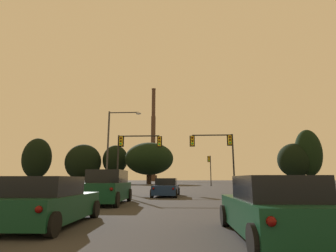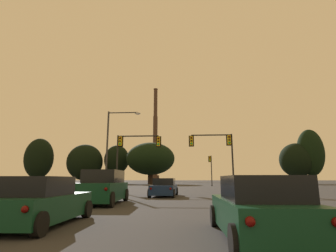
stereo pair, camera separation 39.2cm
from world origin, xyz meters
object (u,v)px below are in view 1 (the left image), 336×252
object	(u,v)px
sedan_center_lane_front	(166,188)
traffic_light_far_right	(210,166)
suv_left_lane_second	(107,187)
traffic_light_overhead_left	(132,148)
smokestack	(153,144)
hatchback_left_lane_third	(50,203)
traffic_light_overhead_right	(219,148)
street_lamp	(113,141)
hatchback_right_lane_third	(273,209)

from	to	relation	value
sedan_center_lane_front	traffic_light_far_right	xyz separation A→B (m)	(6.97, 32.82, 3.33)
suv_left_lane_second	traffic_light_far_right	size ratio (longest dim) A/B	0.81
traffic_light_overhead_left	smokestack	size ratio (longest dim) A/B	0.10
hatchback_left_lane_third	suv_left_lane_second	distance (m)	7.02
suv_left_lane_second	traffic_light_overhead_right	bearing A→B (deg)	57.82
suv_left_lane_second	traffic_light_overhead_left	size ratio (longest dim) A/B	0.80
sedan_center_lane_front	smokestack	size ratio (longest dim) A/B	0.08
hatchback_left_lane_third	street_lamp	size ratio (longest dim) A/B	0.46
hatchback_right_lane_third	suv_left_lane_second	distance (m)	10.56
suv_left_lane_second	traffic_light_far_right	bearing A→B (deg)	73.85
sedan_center_lane_front	traffic_light_overhead_left	size ratio (longest dim) A/B	0.76
street_lamp	smokestack	size ratio (longest dim) A/B	0.15
traffic_light_far_right	traffic_light_overhead_left	xyz separation A→B (m)	(-11.24, -25.48, 0.77)
sedan_center_lane_front	suv_left_lane_second	size ratio (longest dim) A/B	0.96
traffic_light_overhead_right	smokestack	bearing A→B (deg)	99.39
sedan_center_lane_front	hatchback_left_lane_third	xyz separation A→B (m)	(-2.67, -13.80, -0.00)
traffic_light_far_right	traffic_light_overhead_right	bearing A→B (deg)	-93.59
sedan_center_lane_front	street_lamp	size ratio (longest dim) A/B	0.53
traffic_light_far_right	smokestack	size ratio (longest dim) A/B	0.10
traffic_light_overhead_left	street_lamp	xyz separation A→B (m)	(-2.12, -0.34, 0.78)
sedan_center_lane_front	traffic_light_far_right	size ratio (longest dim) A/B	0.78
traffic_light_overhead_right	hatchback_right_lane_third	bearing A→B (deg)	-94.96
traffic_light_overhead_left	smokestack	bearing A→B (deg)	95.41
traffic_light_overhead_left	traffic_light_overhead_right	bearing A→B (deg)	1.37
hatchback_left_lane_third	street_lamp	xyz separation A→B (m)	(-3.72, 20.80, 4.87)
traffic_light_far_right	sedan_center_lane_front	bearing A→B (deg)	-101.99
traffic_light_overhead_left	street_lamp	world-z (taller)	street_lamp
sedan_center_lane_front	smokestack	world-z (taller)	smokestack
hatchback_right_lane_third	traffic_light_overhead_left	world-z (taller)	traffic_light_overhead_left
suv_left_lane_second	traffic_light_far_right	distance (m)	40.94
sedan_center_lane_front	traffic_light_overhead_right	distance (m)	10.17
traffic_light_overhead_right	traffic_light_overhead_left	world-z (taller)	traffic_light_overhead_right
sedan_center_lane_front	hatchback_right_lane_third	distance (m)	15.62
sedan_center_lane_front	hatchback_right_lane_third	world-z (taller)	hatchback_right_lane_third
traffic_light_far_right	street_lamp	xyz separation A→B (m)	(-13.36, -25.82, 1.54)
hatchback_right_lane_third	traffic_light_overhead_right	distance (m)	23.27
hatchback_left_lane_third	traffic_light_overhead_right	world-z (taller)	traffic_light_overhead_right
traffic_light_overhead_right	smokestack	distance (m)	140.05
traffic_light_overhead_right	traffic_light_overhead_left	xyz separation A→B (m)	(-9.65, -0.23, -0.04)
smokestack	hatchback_left_lane_third	bearing A→B (deg)	-84.74
suv_left_lane_second	smokestack	world-z (taller)	smokestack
suv_left_lane_second	traffic_light_overhead_right	distance (m)	17.04
sedan_center_lane_front	hatchback_left_lane_third	size ratio (longest dim) A/B	1.15
traffic_light_overhead_right	street_lamp	size ratio (longest dim) A/B	0.70
hatchback_right_lane_third	street_lamp	size ratio (longest dim) A/B	0.46
hatchback_right_lane_third	traffic_light_far_right	size ratio (longest dim) A/B	0.68
hatchback_right_lane_third	street_lamp	xyz separation A→B (m)	(-9.80, 22.24, 4.87)
traffic_light_overhead_left	suv_left_lane_second	bearing A→B (deg)	-84.55
hatchback_right_lane_third	hatchback_left_lane_third	size ratio (longest dim) A/B	1.00
hatchback_right_lane_third	smokestack	distance (m)	162.69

